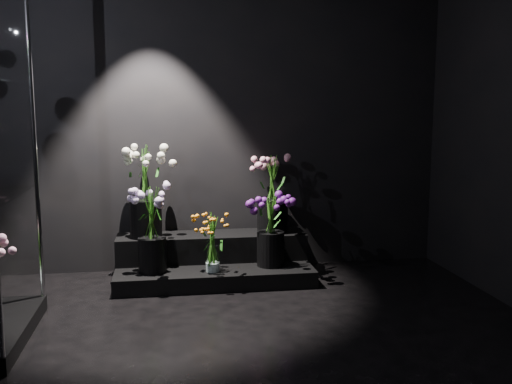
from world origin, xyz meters
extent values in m
plane|color=black|center=(0.00, 0.00, 0.00)|extent=(4.00, 4.00, 0.00)
plane|color=black|center=(0.00, 2.00, 1.40)|extent=(4.00, 0.00, 4.00)
plane|color=black|center=(0.00, -2.00, 1.40)|extent=(4.00, 0.00, 4.00)
cube|color=black|center=(-0.09, 1.60, 0.07)|extent=(1.62, 0.72, 0.13)
cube|color=black|center=(-0.09, 1.78, 0.25)|extent=(1.62, 0.36, 0.22)
cylinder|color=white|center=(-0.12, 1.39, 0.24)|extent=(0.12, 0.12, 0.21)
cylinder|color=black|center=(-0.59, 1.46, 0.27)|extent=(0.22, 0.22, 0.28)
cylinder|color=black|center=(0.37, 1.50, 0.28)|extent=(0.23, 0.23, 0.29)
cylinder|color=black|center=(-0.65, 1.74, 0.52)|extent=(0.27, 0.27, 0.32)
cylinder|color=black|center=(0.44, 1.78, 0.51)|extent=(0.27, 0.27, 0.29)
camera|label=1|loc=(-0.45, -3.04, 1.45)|focal=40.00mm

